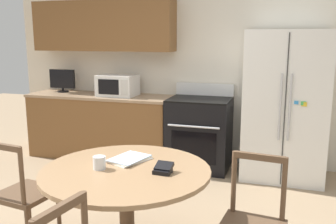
% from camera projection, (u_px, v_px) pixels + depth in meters
% --- Properties ---
extents(back_wall, '(5.20, 0.44, 2.60)m').
position_uv_depth(back_wall, '(167.00, 56.00, 5.14)').
color(back_wall, silver).
rests_on(back_wall, ground_plane).
extents(kitchen_counter, '(2.05, 0.64, 0.90)m').
position_uv_depth(kitchen_counter, '(102.00, 126.00, 5.31)').
color(kitchen_counter, brown).
rests_on(kitchen_counter, ground_plane).
extents(refrigerator, '(0.95, 0.72, 1.77)m').
position_uv_depth(refrigerator, '(285.00, 106.00, 4.45)').
color(refrigerator, white).
rests_on(refrigerator, ground_plane).
extents(oven_range, '(0.78, 0.68, 1.08)m').
position_uv_depth(oven_range, '(199.00, 133.00, 4.86)').
color(oven_range, black).
rests_on(oven_range, ground_plane).
extents(microwave, '(0.51, 0.39, 0.28)m').
position_uv_depth(microwave, '(118.00, 85.00, 5.10)').
color(microwave, white).
rests_on(microwave, kitchen_counter).
extents(countertop_tv, '(0.39, 0.16, 0.33)m').
position_uv_depth(countertop_tv, '(62.00, 80.00, 5.45)').
color(countertop_tv, black).
rests_on(countertop_tv, kitchen_counter).
extents(dining_table, '(1.23, 1.23, 0.75)m').
position_uv_depth(dining_table, '(126.00, 187.00, 2.73)').
color(dining_table, '#997551').
rests_on(dining_table, ground_plane).
extents(dining_chair_left, '(0.47, 0.47, 0.90)m').
position_uv_depth(dining_chair_left, '(24.00, 194.00, 3.03)').
color(dining_chair_left, brown).
rests_on(dining_chair_left, ground_plane).
extents(candle_glass, '(0.09, 0.09, 0.09)m').
position_uv_depth(candle_glass, '(99.00, 164.00, 2.69)').
color(candle_glass, silver).
rests_on(candle_glass, dining_table).
extents(wallet, '(0.13, 0.13, 0.07)m').
position_uv_depth(wallet, '(163.00, 169.00, 2.62)').
color(wallet, black).
rests_on(wallet, dining_table).
extents(mail_stack, '(0.33, 0.36, 0.02)m').
position_uv_depth(mail_stack, '(129.00, 159.00, 2.88)').
color(mail_stack, white).
rests_on(mail_stack, dining_table).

